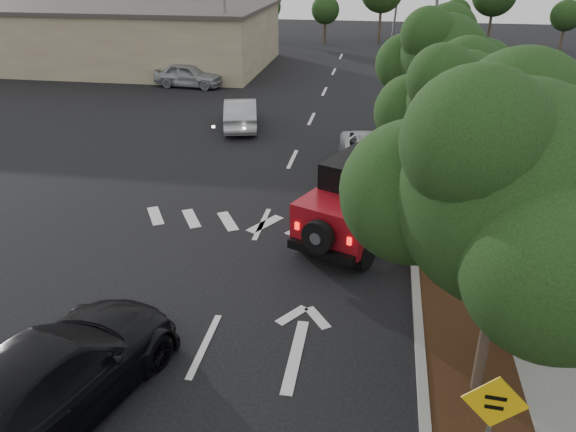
% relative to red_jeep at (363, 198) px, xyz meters
% --- Properties ---
extents(ground, '(120.00, 120.00, 0.00)m').
position_rel_red_jeep_xyz_m(ground, '(-3.09, -5.75, -1.22)').
color(ground, black).
rests_on(ground, ground).
extents(curb, '(0.20, 70.00, 0.15)m').
position_rel_red_jeep_xyz_m(curb, '(1.51, 6.25, -1.14)').
color(curb, '#9E9B93').
rests_on(curb, ground).
extents(planting_strip, '(1.80, 70.00, 0.12)m').
position_rel_red_jeep_xyz_m(planting_strip, '(2.51, 6.25, -1.16)').
color(planting_strip, black).
rests_on(planting_strip, ground).
extents(sidewalk, '(2.00, 70.00, 0.12)m').
position_rel_red_jeep_xyz_m(sidewalk, '(4.41, 6.25, -1.16)').
color(sidewalk, gray).
rests_on(sidewalk, ground).
extents(hedge, '(0.80, 70.00, 0.80)m').
position_rel_red_jeep_xyz_m(hedge, '(5.81, 6.25, -0.82)').
color(hedge, black).
rests_on(hedge, ground).
extents(commercial_building, '(22.00, 12.00, 4.00)m').
position_rel_red_jeep_xyz_m(commercial_building, '(-19.09, 24.25, 0.78)').
color(commercial_building, gray).
rests_on(commercial_building, ground).
extents(transmission_tower, '(7.00, 4.00, 28.00)m').
position_rel_red_jeep_xyz_m(transmission_tower, '(2.91, 42.25, -1.22)').
color(transmission_tower, slate).
rests_on(transmission_tower, ground).
extents(street_tree_near, '(3.80, 3.80, 5.92)m').
position_rel_red_jeep_xyz_m(street_tree_near, '(2.51, -6.25, -1.22)').
color(street_tree_near, black).
rests_on(street_tree_near, ground).
extents(street_tree_mid, '(3.20, 3.20, 5.32)m').
position_rel_red_jeep_xyz_m(street_tree_mid, '(2.51, 0.75, -1.22)').
color(street_tree_mid, black).
rests_on(street_tree_mid, ground).
extents(street_tree_far, '(3.40, 3.40, 5.62)m').
position_rel_red_jeep_xyz_m(street_tree_far, '(2.51, 7.25, -1.22)').
color(street_tree_far, black).
rests_on(street_tree_far, ground).
extents(light_pole_a, '(2.00, 0.22, 9.00)m').
position_rel_red_jeep_xyz_m(light_pole_a, '(-9.59, 20.25, -1.22)').
color(light_pole_a, slate).
rests_on(light_pole_a, ground).
extents(light_pole_b, '(2.00, 0.22, 9.00)m').
position_rel_red_jeep_xyz_m(light_pole_b, '(-10.59, 32.25, -1.22)').
color(light_pole_b, slate).
rests_on(light_pole_b, ground).
extents(red_jeep, '(3.63, 4.90, 2.40)m').
position_rel_red_jeep_xyz_m(red_jeep, '(0.00, 0.00, 0.00)').
color(red_jeep, black).
rests_on(red_jeep, ground).
extents(silver_suv_ahead, '(2.97, 5.03, 1.31)m').
position_rel_red_jeep_xyz_m(silver_suv_ahead, '(0.11, 5.53, -0.56)').
color(silver_suv_ahead, '#B0B4B8').
rests_on(silver_suv_ahead, ground).
extents(black_suv_oncoming, '(3.69, 6.05, 1.64)m').
position_rel_red_jeep_xyz_m(black_suv_oncoming, '(-5.20, -8.06, -0.40)').
color(black_suv_oncoming, black).
rests_on(black_suv_oncoming, ground).
extents(silver_sedan_oncoming, '(2.43, 4.47, 1.40)m').
position_rel_red_jeep_xyz_m(silver_sedan_oncoming, '(-6.22, 10.24, -0.52)').
color(silver_sedan_oncoming, '#ABAFB3').
rests_on(silver_sedan_oncoming, ground).
extents(parked_suv, '(4.37, 2.12, 1.44)m').
position_rel_red_jeep_xyz_m(parked_suv, '(-11.45, 18.11, -0.50)').
color(parked_suv, '#9A9EA1').
rests_on(parked_suv, ground).
extents(speed_hump_sign, '(0.98, 0.10, 2.08)m').
position_rel_red_jeep_xyz_m(speed_hump_sign, '(2.31, -8.31, 0.22)').
color(speed_hump_sign, slate).
rests_on(speed_hump_sign, ground).
extents(terracotta_planter, '(0.68, 0.68, 1.18)m').
position_rel_red_jeep_xyz_m(terracotta_planter, '(3.69, -4.62, -0.42)').
color(terracotta_planter, brown).
rests_on(terracotta_planter, ground).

